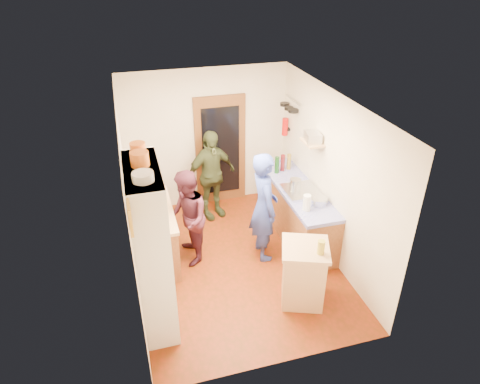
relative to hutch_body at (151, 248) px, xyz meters
name	(u,v)px	position (x,y,z in m)	size (l,w,h in m)	color
floor	(236,262)	(1.30, 0.80, -1.11)	(3.00, 4.00, 0.02)	maroon
ceiling	(235,102)	(1.30, 0.80, 1.51)	(3.00, 4.00, 0.02)	silver
wall_back	(206,139)	(1.30, 2.81, 0.20)	(3.00, 0.02, 2.60)	beige
wall_front	(286,280)	(1.30, -1.21, 0.20)	(3.00, 0.02, 2.60)	beige
wall_left	(128,205)	(-0.21, 0.80, 0.20)	(0.02, 4.00, 2.60)	beige
wall_right	(331,177)	(2.81, 0.80, 0.20)	(0.02, 4.00, 2.60)	beige
door_frame	(221,151)	(1.55, 2.77, -0.05)	(0.95, 0.06, 2.10)	brown
door_glass	(221,151)	(1.55, 2.74, -0.05)	(0.70, 0.02, 1.70)	black
hutch_body	(151,248)	(0.00, 0.00, 0.00)	(0.40, 1.20, 2.20)	silver
hutch_top_shelf	(141,170)	(0.00, 0.00, 1.08)	(0.40, 1.14, 0.04)	silver
plate_stack	(143,177)	(0.00, -0.30, 1.15)	(0.23, 0.23, 0.10)	white
orange_pot_a	(140,159)	(0.00, 0.08, 1.18)	(0.21, 0.21, 0.17)	orange
orange_pot_b	(138,149)	(0.00, 0.36, 1.18)	(0.18, 0.18, 0.16)	orange
left_counter_base	(154,236)	(0.10, 1.25, -0.68)	(0.60, 1.40, 0.85)	#9A5B30
left_counter_top	(151,211)	(0.10, 1.25, -0.23)	(0.64, 1.44, 0.05)	tan
toaster	(157,221)	(0.15, 0.77, -0.11)	(0.23, 0.16, 0.18)	white
kettle	(148,212)	(0.05, 1.04, -0.10)	(0.18, 0.18, 0.20)	white
orange_bowl	(155,199)	(0.18, 1.46, -0.15)	(0.22, 0.22, 0.10)	orange
chopping_board	(149,194)	(0.12, 1.72, -0.19)	(0.30, 0.22, 0.03)	tan
right_counter_base	(296,212)	(2.50, 1.30, -0.68)	(0.60, 2.20, 0.84)	#9A5B30
right_counter_top	(297,189)	(2.50, 1.30, -0.23)	(0.62, 2.22, 0.06)	#1B1DAD
hob	(301,191)	(2.50, 1.14, -0.18)	(0.55, 0.58, 0.04)	silver
pot_on_hob	(295,183)	(2.45, 1.29, -0.10)	(0.19, 0.19, 0.12)	silver
bottle_a	(277,165)	(2.35, 1.89, -0.05)	(0.08, 0.08, 0.30)	#143F14
bottle_b	(283,163)	(2.48, 1.95, -0.05)	(0.07, 0.07, 0.30)	#591419
bottle_c	(289,162)	(2.61, 1.98, -0.06)	(0.07, 0.07, 0.29)	olive
paper_towel	(307,203)	(2.35, 0.60, -0.07)	(0.12, 0.12, 0.26)	white
mixing_bowl	(318,200)	(2.60, 0.73, -0.14)	(0.29, 0.29, 0.11)	silver
island_base	(303,275)	(1.97, -0.26, -0.67)	(0.55, 0.55, 0.86)	tan
island_top	(306,249)	(1.97, -0.26, -0.22)	(0.62, 0.62, 0.05)	tan
cutting_board	(302,245)	(1.94, -0.20, -0.21)	(0.35, 0.28, 0.02)	white
oil_jar	(321,247)	(2.09, -0.44, -0.09)	(0.10, 0.10, 0.19)	#AD9E2D
pan_rail	(293,100)	(2.76, 2.33, 0.95)	(0.02, 0.02, 0.65)	silver
pan_hang_a	(293,111)	(2.70, 2.15, 0.82)	(0.18, 0.18, 0.05)	black
pan_hang_b	(289,108)	(2.70, 2.35, 0.80)	(0.16, 0.16, 0.05)	black
pan_hang_c	(285,104)	(2.70, 2.55, 0.81)	(0.17, 0.17, 0.05)	black
wall_shelf	(312,142)	(2.67, 1.25, 0.60)	(0.26, 0.42, 0.03)	tan
radio	(313,137)	(2.67, 1.25, 0.69)	(0.22, 0.30, 0.15)	silver
ext_bracket	(288,129)	(2.77, 2.50, 0.35)	(0.06, 0.10, 0.04)	black
fire_extinguisher	(285,127)	(2.71, 2.50, 0.40)	(0.11, 0.11, 0.32)	red
picture_frame	(130,218)	(-0.18, -0.75, 0.95)	(0.03, 0.25, 0.30)	gold
person_hob	(266,207)	(1.80, 0.85, -0.21)	(0.65, 0.43, 1.78)	#2E409D
person_left	(189,217)	(0.64, 1.10, -0.33)	(0.75, 0.58, 1.54)	#411926
person_back	(211,175)	(1.25, 2.24, -0.27)	(0.98, 0.41, 1.67)	#30381E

